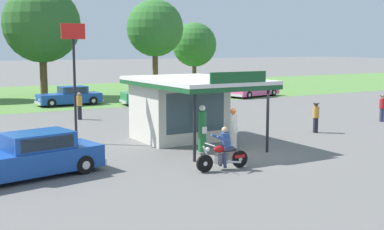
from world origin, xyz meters
name	(u,v)px	position (x,y,z in m)	size (l,w,h in m)	color
ground_plane	(246,153)	(0.00, 0.00, 0.00)	(300.00, 300.00, 0.00)	slate
grass_verge_strip	(53,95)	(0.00, 30.00, 0.00)	(120.00, 24.00, 0.01)	#56843D
service_station_kiosk	(182,104)	(-0.84, 3.96, 1.76)	(4.47, 6.84, 3.47)	beige
gas_pump_nearside	(202,132)	(-1.62, 0.87, 0.94)	(0.44, 0.44, 2.05)	slate
gas_pump_offside	(233,131)	(-0.07, 0.87, 0.83)	(0.44, 0.44, 1.83)	slate
motorcycle_with_rider	(224,152)	(-2.40, -1.90, 0.65)	(2.15, 0.70, 1.58)	black
featured_classic_sedan	(30,157)	(-8.71, 0.51, 0.71)	(5.39, 2.68, 1.54)	#19479E
parked_car_back_row_far_left	(253,89)	(14.92, 19.44, 0.68)	(5.57, 3.07, 1.49)	#E55993
parked_car_back_row_far_right	(155,95)	(4.89, 18.60, 0.70)	(5.65, 2.47, 1.51)	#2D844C
parked_car_back_row_left	(70,97)	(-1.08, 21.21, 0.66)	(4.95, 1.95, 1.44)	#19479E
bystander_leaning_by_kiosk	(316,117)	(6.22, 2.43, 0.83)	(0.34, 0.34, 1.56)	black
bystander_strolling_foreground	(382,108)	(12.42, 3.39, 0.84)	(0.35, 0.35, 1.58)	#2D3351
bystander_standing_back_lot	(79,105)	(-2.88, 13.27, 0.88)	(0.34, 0.34, 1.67)	black
tree_oak_left	(42,24)	(-1.35, 27.83, 6.32)	(6.59, 6.59, 9.63)	brown
tree_oak_centre	(194,45)	(15.71, 31.07, 4.62)	(4.77, 4.77, 7.02)	brown
tree_oak_far_right	(155,28)	(8.51, 25.98, 6.09)	(5.24, 5.24, 8.74)	brown
roadside_pole_sign	(74,63)	(-5.45, 5.80, 3.68)	(1.10, 0.12, 5.48)	black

